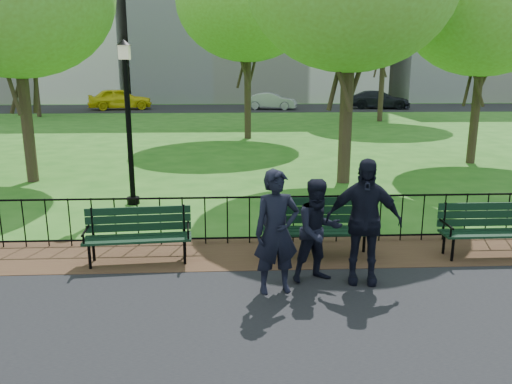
{
  "coord_description": "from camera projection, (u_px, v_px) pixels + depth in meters",
  "views": [
    {
      "loc": [
        -0.93,
        -6.63,
        3.1
      ],
      "look_at": [
        -0.51,
        1.5,
        1.1
      ],
      "focal_mm": 35.0,
      "sensor_mm": 36.0,
      "label": 1
    }
  ],
  "objects": [
    {
      "name": "ground",
      "position": [
        296.0,
        290.0,
        7.22
      ],
      "size": [
        120.0,
        120.0,
        0.0
      ],
      "primitive_type": "plane",
      "color": "#27631A"
    },
    {
      "name": "dirt_strip",
      "position": [
        285.0,
        252.0,
        8.67
      ],
      "size": [
        60.0,
        1.6,
        0.01
      ],
      "primitive_type": "cube",
      "color": "#3E2519",
      "rests_on": "ground"
    },
    {
      "name": "far_street",
      "position": [
        241.0,
        108.0,
        41.16
      ],
      "size": [
        70.0,
        9.0,
        0.01
      ],
      "primitive_type": "cube",
      "color": "black",
      "rests_on": "ground"
    },
    {
      "name": "iron_fence",
      "position": [
        283.0,
        217.0,
        9.04
      ],
      "size": [
        24.06,
        0.06,
        1.0
      ],
      "color": "black",
      "rests_on": "ground"
    },
    {
      "name": "park_bench_main",
      "position": [
        302.0,
        220.0,
        8.33
      ],
      "size": [
        1.91,
        0.63,
        1.07
      ],
      "rotation": [
        0.0,
        0.0,
        -0.02
      ],
      "color": "black",
      "rests_on": "ground"
    },
    {
      "name": "park_bench_left_a",
      "position": [
        138.0,
        229.0,
        8.17
      ],
      "size": [
        1.76,
        0.67,
        0.98
      ],
      "rotation": [
        0.0,
        0.0,
        0.08
      ],
      "color": "black",
      "rests_on": "ground"
    },
    {
      "name": "park_bench_right_a",
      "position": [
        491.0,
        224.0,
        8.43
      ],
      "size": [
        1.73,
        0.54,
        0.98
      ],
      "rotation": [
        0.0,
        0.0,
        -0.0
      ],
      "color": "black",
      "rests_on": "ground"
    },
    {
      "name": "lamppost",
      "position": [
        128.0,
        117.0,
        11.35
      ],
      "size": [
        0.34,
        0.34,
        3.75
      ],
      "color": "black",
      "rests_on": "ground"
    },
    {
      "name": "tree_mid_e",
      "position": [
        486.0,
        5.0,
        15.81
      ],
      "size": [
        5.27,
        5.27,
        7.35
      ],
      "color": "#2D2116",
      "rests_on": "ground"
    },
    {
      "name": "tree_far_e",
      "position": [
        387.0,
        0.0,
        29.09
      ],
      "size": [
        7.26,
        7.26,
        10.12
      ],
      "color": "#2D2116",
      "rests_on": "ground"
    },
    {
      "name": "tree_far_w",
      "position": [
        28.0,
        9.0,
        32.12
      ],
      "size": [
        7.09,
        7.09,
        9.89
      ],
      "color": "#2D2116",
      "rests_on": "ground"
    },
    {
      "name": "person_left",
      "position": [
        277.0,
        232.0,
        6.95
      ],
      "size": [
        0.71,
        0.53,
        1.77
      ],
      "primitive_type": "imported",
      "rotation": [
        0.0,
        0.0,
        0.17
      ],
      "color": "black",
      "rests_on": "asphalt_path"
    },
    {
      "name": "person_mid",
      "position": [
        318.0,
        231.0,
        7.34
      ],
      "size": [
        0.84,
        0.6,
        1.56
      ],
      "primitive_type": "imported",
      "rotation": [
        0.0,
        0.0,
        0.3
      ],
      "color": "black",
      "rests_on": "asphalt_path"
    },
    {
      "name": "person_right",
      "position": [
        363.0,
        221.0,
        7.27
      ],
      "size": [
        1.16,
        0.64,
        1.87
      ],
      "primitive_type": "imported",
      "rotation": [
        0.0,
        0.0,
        -0.18
      ],
      "color": "black",
      "rests_on": "asphalt_path"
    },
    {
      "name": "taxi",
      "position": [
        120.0,
        99.0,
        39.38
      ],
      "size": [
        5.25,
        3.15,
        1.67
      ],
      "primitive_type": "imported",
      "rotation": [
        0.0,
        0.0,
        1.83
      ],
      "color": "yellow",
      "rests_on": "far_street"
    },
    {
      "name": "sedan_silver",
      "position": [
        272.0,
        101.0,
        39.55
      ],
      "size": [
        4.24,
        2.36,
        1.32
      ],
      "primitive_type": "imported",
      "rotation": [
        0.0,
        0.0,
        1.32
      ],
      "color": "#9C9EA3",
      "rests_on": "far_street"
    },
    {
      "name": "sedan_dark",
      "position": [
        379.0,
        100.0,
        40.4
      ],
      "size": [
        5.25,
        2.97,
        1.44
      ],
      "primitive_type": "imported",
      "rotation": [
        0.0,
        0.0,
        1.37
      ],
      "color": "black",
      "rests_on": "far_street"
    }
  ]
}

